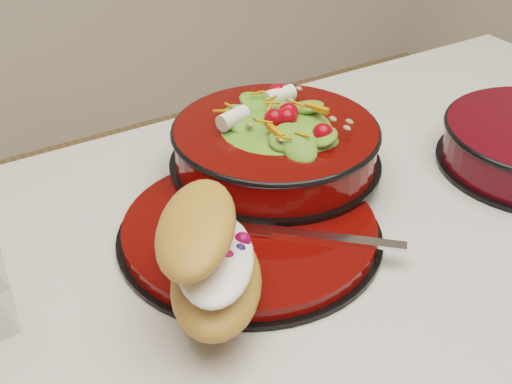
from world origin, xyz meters
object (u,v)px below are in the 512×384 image
dinner_plate (251,230)px  fork (311,235)px  salad_bowl (276,137)px  croissant (212,258)px

dinner_plate → fork: (0.04, -0.05, 0.01)m
dinner_plate → salad_bowl: bearing=45.1°
salad_bowl → croissant: salad_bowl is taller
croissant → fork: 0.13m
salad_bowl → croissant: size_ratio=1.37×
salad_bowl → fork: salad_bowl is taller
salad_bowl → croissant: (-0.17, -0.16, 0.01)m
salad_bowl → fork: (-0.04, -0.14, -0.04)m
croissant → salad_bowl: bearing=-14.7°
dinner_plate → fork: 0.07m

